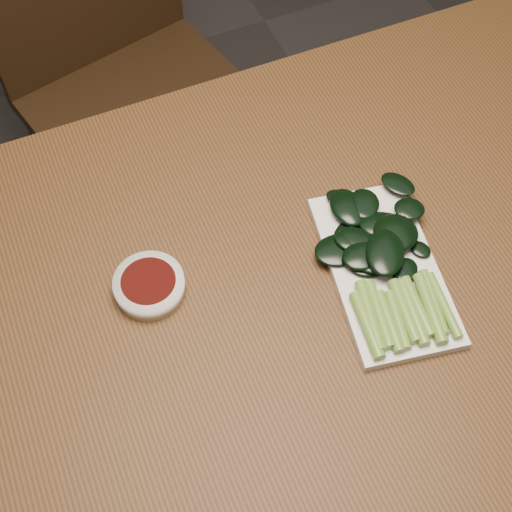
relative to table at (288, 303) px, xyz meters
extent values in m
plane|color=#2A2828|center=(0.00, 0.00, -0.68)|extent=(6.00, 6.00, 0.00)
cube|color=#472B14|center=(0.00, 0.00, 0.05)|extent=(1.40, 0.80, 0.04)
cylinder|color=#472B14|center=(0.64, 0.34, -0.32)|extent=(0.05, 0.05, 0.71)
cube|color=black|center=(-0.02, 0.67, -0.25)|extent=(0.56, 0.56, 0.04)
cylinder|color=black|center=(-0.17, 0.43, -0.47)|extent=(0.04, 0.04, 0.41)
cylinder|color=black|center=(0.22, 0.53, -0.47)|extent=(0.04, 0.04, 0.41)
cylinder|color=black|center=(-0.26, 0.82, -0.47)|extent=(0.04, 0.04, 0.41)
cylinder|color=black|center=(0.13, 0.92, -0.47)|extent=(0.04, 0.04, 0.41)
cylinder|color=silver|center=(-0.18, 0.06, 0.08)|extent=(0.10, 0.10, 0.03)
cylinder|color=#3A0905|center=(-0.18, 0.06, 0.10)|extent=(0.07, 0.07, 0.00)
cube|color=silver|center=(0.12, -0.04, 0.08)|extent=(0.19, 0.29, 0.01)
cylinder|color=olive|center=(0.06, -0.12, 0.09)|extent=(0.03, 0.10, 0.02)
cylinder|color=olive|center=(0.07, -0.10, 0.09)|extent=(0.04, 0.10, 0.02)
cylinder|color=olive|center=(0.08, -0.11, 0.09)|extent=(0.04, 0.10, 0.02)
cylinder|color=olive|center=(0.08, -0.12, 0.09)|extent=(0.03, 0.09, 0.01)
cylinder|color=olive|center=(0.10, -0.12, 0.09)|extent=(0.03, 0.08, 0.01)
cylinder|color=olive|center=(0.11, -0.12, 0.09)|extent=(0.03, 0.09, 0.02)
cylinder|color=olive|center=(0.12, -0.12, 0.09)|extent=(0.03, 0.10, 0.02)
cylinder|color=olive|center=(0.13, -0.12, 0.09)|extent=(0.03, 0.09, 0.02)
cylinder|color=olive|center=(0.14, -0.13, 0.09)|extent=(0.04, 0.10, 0.02)
cylinder|color=olive|center=(0.15, -0.12, 0.09)|extent=(0.04, 0.10, 0.01)
cylinder|color=olive|center=(0.16, -0.13, 0.09)|extent=(0.03, 0.10, 0.01)
ellipsoid|color=black|center=(0.12, -0.03, 0.11)|extent=(0.08, 0.09, 0.01)
ellipsoid|color=black|center=(0.20, 0.07, 0.10)|extent=(0.06, 0.06, 0.01)
ellipsoid|color=black|center=(0.14, 0.05, 0.10)|extent=(0.06, 0.07, 0.01)
ellipsoid|color=black|center=(0.08, 0.00, 0.09)|extent=(0.08, 0.06, 0.01)
ellipsoid|color=black|center=(0.12, 0.06, 0.10)|extent=(0.05, 0.07, 0.02)
ellipsoid|color=black|center=(0.14, 0.05, 0.09)|extent=(0.06, 0.06, 0.01)
ellipsoid|color=black|center=(0.11, -0.03, 0.09)|extent=(0.08, 0.06, 0.01)
ellipsoid|color=black|center=(0.16, -0.01, 0.10)|extent=(0.09, 0.09, 0.02)
ellipsoid|color=black|center=(0.09, 0.00, 0.10)|extent=(0.05, 0.06, 0.01)
ellipsoid|color=black|center=(0.10, 0.02, 0.09)|extent=(0.09, 0.08, 0.01)
ellipsoid|color=black|center=(0.12, 0.08, 0.09)|extent=(0.05, 0.05, 0.01)
ellipsoid|color=black|center=(0.15, 0.01, 0.10)|extent=(0.09, 0.09, 0.01)
ellipsoid|color=black|center=(0.10, -0.02, 0.10)|extent=(0.06, 0.05, 0.01)
ellipsoid|color=black|center=(0.12, -0.02, 0.09)|extent=(0.05, 0.05, 0.01)
ellipsoid|color=black|center=(0.12, -0.02, 0.10)|extent=(0.09, 0.09, 0.01)
ellipsoid|color=black|center=(0.11, 0.00, 0.10)|extent=(0.07, 0.08, 0.01)
ellipsoid|color=black|center=(0.19, 0.02, 0.10)|extent=(0.06, 0.05, 0.01)
ellipsoid|color=black|center=(0.14, -0.06, 0.09)|extent=(0.05, 0.05, 0.01)
ellipsoid|color=black|center=(0.18, -0.04, 0.09)|extent=(0.03, 0.04, 0.01)
ellipsoid|color=black|center=(0.14, -0.05, 0.09)|extent=(0.05, 0.05, 0.01)
ellipsoid|color=black|center=(0.14, -0.06, 0.09)|extent=(0.05, 0.05, 0.01)
camera|label=1|loc=(-0.24, -0.44, 0.92)|focal=50.00mm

